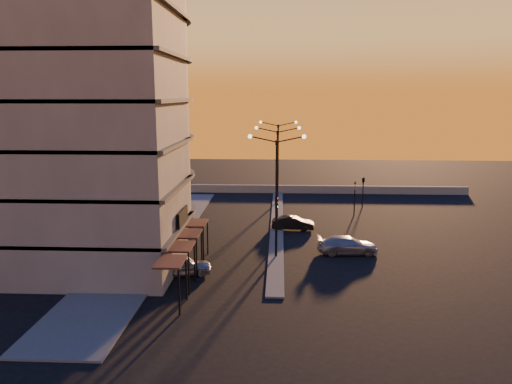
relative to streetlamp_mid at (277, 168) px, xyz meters
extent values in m
plane|color=black|center=(0.00, -10.00, -5.59)|extent=(120.00, 120.00, 0.00)
cube|color=#50504D|center=(-10.50, -6.00, -5.53)|extent=(5.00, 40.00, 0.12)
cube|color=#50504D|center=(0.00, 0.00, -5.53)|extent=(1.20, 36.00, 0.12)
cube|color=slate|center=(2.00, 16.00, -5.09)|extent=(44.00, 0.50, 1.00)
cylinder|color=slate|center=(-14.00, -8.00, 6.91)|extent=(14.00, 14.00, 25.00)
cube|color=slate|center=(-14.00, -13.00, 6.91)|extent=(14.00, 10.00, 25.00)
cylinder|color=black|center=(-14.00, -8.00, -3.99)|extent=(14.16, 14.16, 2.40)
cube|color=black|center=(-6.80, -12.00, -1.99)|extent=(0.15, 3.20, 1.20)
cylinder|color=black|center=(0.00, -10.00, -1.09)|extent=(0.18, 0.18, 9.00)
cube|color=black|center=(0.00, -10.00, 3.31)|extent=(0.25, 0.25, 0.35)
sphere|color=#FFE5B2|center=(-2.00, -10.00, 3.76)|extent=(0.32, 0.32, 0.32)
sphere|color=#FFE5B2|center=(2.00, -10.00, 3.76)|extent=(0.32, 0.32, 0.32)
cylinder|color=black|center=(0.00, 0.00, -1.09)|extent=(0.18, 0.18, 9.00)
cube|color=black|center=(0.00, 0.00, 3.31)|extent=(0.25, 0.25, 0.35)
sphere|color=#FFE5B2|center=(-2.00, 0.00, 3.76)|extent=(0.32, 0.32, 0.32)
sphere|color=#FFE5B2|center=(2.00, 0.00, 3.76)|extent=(0.32, 0.32, 0.32)
cylinder|color=black|center=(0.00, 10.00, -1.09)|extent=(0.18, 0.18, 9.00)
cube|color=black|center=(0.00, 10.00, 3.31)|extent=(0.25, 0.25, 0.35)
sphere|color=#FFE5B2|center=(-2.00, 10.00, 3.76)|extent=(0.32, 0.32, 0.32)
sphere|color=#FFE5B2|center=(2.00, 10.00, 3.76)|extent=(0.32, 0.32, 0.32)
cylinder|color=black|center=(0.00, -7.00, -3.99)|extent=(0.12, 0.12, 3.20)
cube|color=black|center=(0.00, -7.18, -1.84)|extent=(0.28, 0.16, 1.00)
sphere|color=#FF0C05|center=(0.00, -7.28, -1.49)|extent=(0.20, 0.20, 0.20)
sphere|color=orange|center=(0.00, -7.28, -1.84)|extent=(0.20, 0.20, 0.20)
sphere|color=#0CFF26|center=(0.00, -7.28, -2.19)|extent=(0.20, 0.20, 0.20)
cylinder|color=black|center=(8.00, 4.00, -4.19)|extent=(0.12, 0.12, 2.80)
imported|color=black|center=(8.00, 4.00, -2.39)|extent=(0.13, 0.16, 0.80)
cylinder|color=black|center=(9.50, 8.00, -4.19)|extent=(0.12, 0.12, 2.80)
imported|color=black|center=(9.50, 8.00, -2.39)|extent=(0.42, 1.99, 0.80)
imported|color=#96989C|center=(-6.50, -14.12, -4.91)|extent=(4.27, 2.48, 1.37)
imported|color=black|center=(1.50, -1.80, -4.95)|extent=(3.99, 1.61, 1.29)
imported|color=gray|center=(5.65, -8.76, -4.90)|extent=(4.85, 2.18, 1.38)
camera|label=1|loc=(0.26, -47.00, 6.77)|focal=35.00mm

